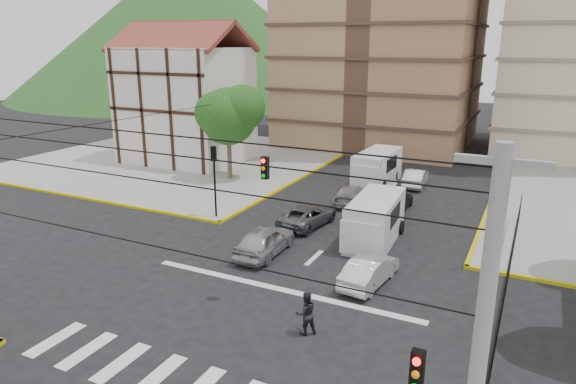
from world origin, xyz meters
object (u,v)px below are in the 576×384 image
Objects in this scene: van_left_lane at (376,169)px; car_white_front_right at (369,271)px; car_silver_front_left at (265,240)px; pedestrian_crosswalk at (306,313)px; traffic_light_nw at (214,170)px; van_right_lane at (374,222)px.

van_left_lane is 16.81m from car_white_front_right.
van_left_lane reaches higher than car_white_front_right.
pedestrian_crosswalk reaches higher than car_silver_front_left.
pedestrian_crosswalk is at bearing 128.61° from car_silver_front_left.
pedestrian_crosswalk reaches higher than car_white_front_right.
van_left_lane is (6.52, 11.79, -1.88)m from traffic_light_nw.
car_silver_front_left is (-4.51, -3.97, -0.46)m from van_right_lane.
car_silver_front_left is at bearing -2.23° from car_white_front_right.
traffic_light_nw reaches higher than pedestrian_crosswalk.
van_right_lane is at bearing -68.34° from car_white_front_right.
traffic_light_nw reaches higher than car_white_front_right.
van_right_lane is 1.43× the size of car_white_front_right.
traffic_light_nw is 1.12× the size of car_white_front_right.
car_white_front_right is at bearing -77.89° from van_right_lane.
traffic_light_nw is 14.09m from pedestrian_crosswalk.
van_right_lane is 0.98× the size of van_left_lane.
car_white_front_right is 2.31× the size of pedestrian_crosswalk.
van_right_lane is at bearing -71.43° from van_left_lane.
van_right_lane reaches higher than car_silver_front_left.
van_left_lane reaches higher than car_silver_front_left.
van_left_lane is at bearing -96.05° from car_silver_front_left.
car_white_front_right is at bearing -21.25° from traffic_light_nw.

